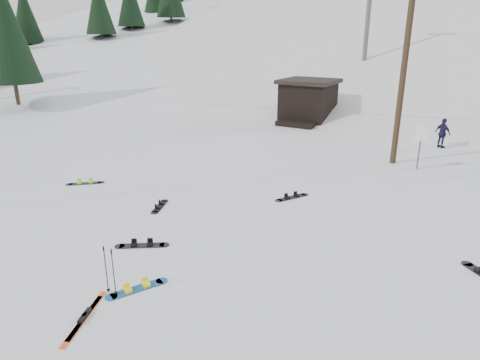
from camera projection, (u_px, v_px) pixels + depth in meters
The scene contains 17 objects.
ground at pixel (147, 314), 8.93m from camera, with size 200.00×200.00×0.00m, color white.
ski_slope at pixel (434, 171), 57.55m from camera, with size 60.00×75.00×45.00m, color silver.
ridge_left at pixel (188, 142), 68.92m from camera, with size 34.00×85.00×38.00m, color white.
treeline_left at pixel (161, 77), 57.87m from camera, with size 20.00×64.00×10.00m, color black, non-canonical shape.
treeline_crest at pixel (467, 65), 78.86m from camera, with size 50.00×6.00×10.00m, color black, non-canonical shape.
utility_pole at pixel (405, 55), 17.82m from camera, with size 2.00×0.26×9.00m.
trail_sign at pixel (421, 140), 18.06m from camera, with size 0.50×0.09×1.85m.
lift_hut at pixel (308, 101), 27.93m from camera, with size 3.40×4.10×2.75m.
lift_tower_near at pixel (369, 1), 32.70m from camera, with size 2.20×0.36×8.00m.
hero_snowboard at pixel (137, 288), 9.77m from camera, with size 0.81×1.35×0.10m.
hero_skis at pixel (85, 317), 8.78m from camera, with size 0.85×1.74×0.10m.
ski_poles at pixel (110, 270), 9.43m from camera, with size 0.32×0.08×1.15m.
board_scatter_a at pixel (142, 245), 11.76m from camera, with size 1.28×0.96×0.10m.
board_scatter_b at pixel (160, 206), 14.42m from camera, with size 0.64×1.23×0.09m.
board_scatter_c at pixel (85, 183), 16.64m from camera, with size 1.14×1.06×0.10m.
board_scatter_f at pixel (292, 197), 15.21m from camera, with size 0.81×1.27×0.10m.
skier_navy at pixel (443, 133), 21.64m from camera, with size 0.89×0.37×1.52m, color #191639.
Camera 1 is at (5.53, -5.48, 5.55)m, focal length 32.00 mm.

